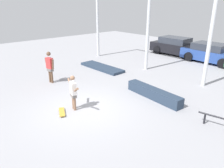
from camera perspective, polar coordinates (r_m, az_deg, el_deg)
ground_plane at (r=9.20m, az=-7.42°, el=-6.40°), size 36.00×36.00×0.00m
skateboarder at (r=8.88m, az=-10.08°, el=-1.86°), size 1.28×0.42×1.46m
skateboard at (r=8.96m, az=-12.96°, el=-7.12°), size 0.78×0.53×0.08m
grind_box at (r=10.18m, az=10.78°, el=-2.43°), size 3.02×0.71×0.46m
manual_pad at (r=14.50m, az=-2.68°, el=4.36°), size 3.40×1.06×0.16m
canopy_support_left at (r=15.66m, az=2.10°, el=17.63°), size 5.23×0.20×5.43m
parked_car_black at (r=19.04m, az=16.33°, el=9.42°), size 4.22×1.92×1.42m
parked_car_blue at (r=17.42m, az=24.40°, el=7.33°), size 4.07×1.96×1.37m
bystander at (r=12.17m, az=-15.94°, el=4.57°), size 0.74×0.26×1.71m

